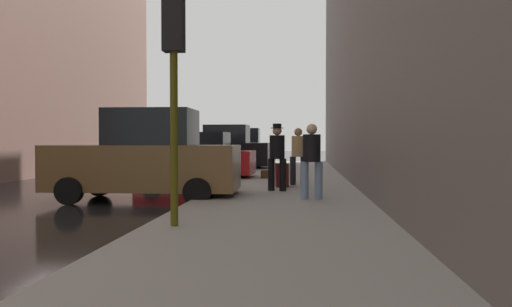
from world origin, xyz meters
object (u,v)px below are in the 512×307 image
Objects in this scene: pedestrian_in_tan_coat at (298,153)px; pedestrian_in_jeans at (312,157)px; parked_white_van at (240,148)px; rolling_suitcase at (282,175)px; parked_red_hatchback at (197,158)px; duffel_bag at (266,174)px; parked_bronze_suv at (146,159)px; fire_hydrant at (247,167)px; pedestrian_with_fedora at (277,154)px; parked_black_suv at (224,150)px; traffic_light at (174,58)px.

pedestrian_in_tan_coat is 1.00× the size of pedestrian_in_jeans.
parked_white_van is 4.46× the size of rolling_suitcase.
duffel_bag is at bearing -7.01° from parked_red_hatchback.
fire_hydrant is at bearing 74.04° from parked_bronze_suv.
parked_bronze_suv is 2.61× the size of pedestrian_with_fedora.
rolling_suitcase is at bearing -123.81° from pedestrian_in_tan_coat.
parked_bronze_suv is 6.05m from parked_red_hatchback.
parked_black_suv and parked_white_van have the same top height.
parked_white_van is 6.58× the size of fire_hydrant.
pedestrian_in_jeans reaches higher than parked_red_hatchback.
fire_hydrant is 5.34m from pedestrian_with_fedora.
parked_white_van is 2.61× the size of pedestrian_with_fedora.
pedestrian_with_fedora is (1.37, -5.12, 0.64)m from fire_hydrant.
rolling_suitcase is at bearing -71.73° from parked_black_suv.
pedestrian_in_jeans is 1.64× the size of rolling_suitcase.
parked_bronze_suv is 6.58m from fire_hydrant.
parked_bronze_suv reaches higher than pedestrian_in_jeans.
pedestrian_with_fedora is 4.67m from duffel_bag.
parked_black_suv reaches higher than fire_hydrant.
parked_black_suv is 11.51m from pedestrian_with_fedora.
parked_red_hatchback is 0.91× the size of parked_black_suv.
pedestrian_in_tan_coat is (3.71, 3.10, 0.07)m from parked_bronze_suv.
traffic_light is 2.03× the size of pedestrian_with_fedora.
rolling_suitcase is at bearing -77.83° from duffel_bag.
pedestrian_with_fedora is at bearing 20.57° from parked_bronze_suv.
traffic_light is 8.18× the size of duffel_bag.
fire_hydrant is at bearing 141.78° from duffel_bag.
parked_black_suv is at bearing 96.36° from traffic_light.
pedestrian_in_tan_coat reaches higher than parked_red_hatchback.
traffic_light is 5.94m from pedestrian_with_fedora.
pedestrian_with_fedora is (3.17, -11.07, 0.10)m from parked_black_suv.
parked_black_suv is at bearing 107.48° from pedestrian_in_jeans.
parked_red_hatchback is 1.18× the size of traffic_light.
parked_black_suv is 6.36m from parked_white_van.
parked_bronze_suv is 4.08m from rolling_suitcase.
parked_black_suv reaches higher than pedestrian_in_jeans.
parked_red_hatchback reaches higher than fire_hydrant.
pedestrian_with_fedora is 1.38m from rolling_suitcase.
duffel_bag is at bearing 98.02° from pedestrian_with_fedora.
parked_bronze_suv is at bearing -113.84° from duffel_bag.
parked_black_suv is 9.88m from pedestrian_in_tan_coat.
parked_white_van is 19.64m from pedestrian_in_jeans.
traffic_light is (1.85, -22.98, 1.73)m from parked_white_van.
traffic_light reaches higher than fire_hydrant.
parked_black_suv is 6.62× the size of fire_hydrant.
parked_black_suv reaches higher than pedestrian_in_tan_coat.
pedestrian_in_jeans is at bearing -63.97° from pedestrian_with_fedora.
pedestrian_in_jeans reaches higher than duffel_bag.
parked_red_hatchback is 12.57m from parked_white_van.
traffic_light is (1.85, -10.42, 1.91)m from parked_red_hatchback.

